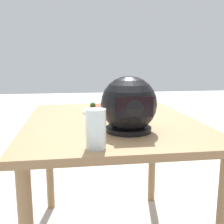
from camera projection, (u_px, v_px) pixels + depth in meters
name	position (u px, v px, depth m)	size (l,w,h in m)	color
dining_table	(112.00, 137.00, 1.39)	(0.84, 1.04, 0.71)	olive
pizza_plate	(112.00, 111.00, 1.57)	(0.34, 0.34, 0.01)	white
pizza	(112.00, 108.00, 1.57)	(0.30, 0.30, 0.05)	tan
motorcycle_helmet	(129.00, 105.00, 1.13)	(0.23, 0.23, 0.23)	black
drinking_glass	(96.00, 129.00, 0.92)	(0.07, 0.07, 0.14)	silver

